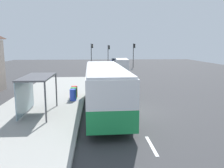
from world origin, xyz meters
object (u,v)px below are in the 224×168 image
object	(u,v)px
recycling_bin_green	(74,93)
bus_shelter	(33,85)
sedan_far	(115,61)
recycling_bin_blue	(73,95)
recycling_bin_red	(74,92)
traffic_light_median	(109,52)
sedan_near	(118,64)
traffic_light_near_side	(134,52)
white_van	(122,64)
traffic_light_far_side	(92,52)
bus	(105,86)

from	to	relation	value
recycling_bin_green	bus_shelter	bearing A→B (deg)	-117.84
sedan_far	bus_shelter	size ratio (longest dim) A/B	1.10
sedan_far	recycling_bin_blue	distance (m)	37.37
recycling_bin_red	traffic_light_median	xyz separation A→B (m)	(4.60, 29.31, 2.46)
sedan_near	traffic_light_near_side	size ratio (longest dim) A/B	0.89
white_van	recycling_bin_red	bearing A→B (deg)	-107.78
recycling_bin_blue	recycling_bin_green	bearing A→B (deg)	90.00
traffic_light_far_side	sedan_near	bearing A→B (deg)	-0.35
sedan_far	bus_shelter	world-z (taller)	bus_shelter
white_van	bus_shelter	distance (m)	26.30
traffic_light_near_side	bus_shelter	size ratio (longest dim) A/B	1.24
sedan_far	recycling_bin_blue	size ratio (longest dim) A/B	4.65
recycling_bin_green	traffic_light_median	bearing A→B (deg)	81.28
recycling_bin_blue	traffic_light_near_side	world-z (taller)	traffic_light_near_side
bus	white_van	xyz separation A→B (m)	(3.91, 24.21, -0.50)
bus	traffic_light_median	bearing A→B (deg)	86.39
recycling_bin_red	traffic_light_median	distance (m)	29.77
traffic_light_far_side	traffic_light_median	bearing A→B (deg)	12.86
sedan_near	bus_shelter	size ratio (longest dim) A/B	1.11
recycling_bin_blue	traffic_light_far_side	size ratio (longest dim) A/B	0.19
recycling_bin_blue	recycling_bin_red	bearing A→B (deg)	90.00
recycling_bin_red	white_van	bearing A→B (deg)	72.22
sedan_far	traffic_light_near_side	distance (m)	8.70
bus	recycling_bin_red	size ratio (longest dim) A/B	11.65
recycling_bin_green	recycling_bin_red	distance (m)	0.70
sedan_far	recycling_bin_blue	world-z (taller)	sedan_far
sedan_far	traffic_light_median	xyz separation A→B (m)	(-1.90, -6.10, 2.32)
traffic_light_near_side	traffic_light_median	world-z (taller)	traffic_light_near_side
traffic_light_far_side	bus	bearing A→B (deg)	-87.58
recycling_bin_blue	traffic_light_near_side	distance (m)	30.79
bus	white_van	size ratio (longest dim) A/B	2.10
sedan_near	traffic_light_far_side	size ratio (longest dim) A/B	0.90
white_van	traffic_light_median	distance (m)	9.69
white_van	traffic_light_far_side	xyz separation A→B (m)	(-5.30, 8.55, 1.95)
white_van	traffic_light_far_side	world-z (taller)	traffic_light_far_side
traffic_light_near_side	bus_shelter	bearing A→B (deg)	-110.08
white_van	recycling_bin_red	xyz separation A→B (m)	(-6.40, -19.95, -0.69)
recycling_bin_blue	recycling_bin_red	distance (m)	1.40
sedan_near	traffic_light_near_side	xyz separation A→B (m)	(3.20, -0.77, 2.51)
bus	traffic_light_far_side	distance (m)	32.83
sedan_near	traffic_light_far_side	distance (m)	5.95
sedan_near	traffic_light_median	bearing A→B (deg)	156.27
white_van	sedan_far	size ratio (longest dim) A/B	1.19
bus_shelter	white_van	bearing A→B (deg)	70.88
bus	recycling_bin_blue	size ratio (longest dim) A/B	11.65
traffic_light_near_side	traffic_light_far_side	world-z (taller)	traffic_light_near_side
sedan_near	recycling_bin_blue	size ratio (longest dim) A/B	4.66
recycling_bin_blue	traffic_light_far_side	distance (m)	30.04
white_van	bus_shelter	xyz separation A→B (m)	(-8.61, -24.84, 0.75)
recycling_bin_green	bus_shelter	world-z (taller)	bus_shelter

